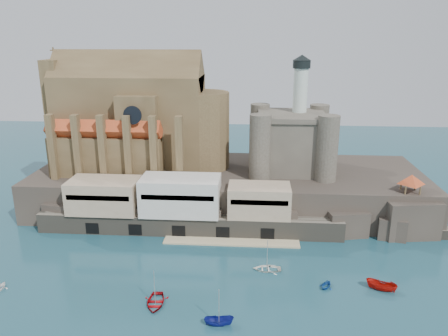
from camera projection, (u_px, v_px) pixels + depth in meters
name	position (u px, v px, depth m)	size (l,w,h in m)	color
ground	(215.00, 287.00, 79.70)	(300.00, 300.00, 0.00)	#173F4C
promontory	(228.00, 188.00, 115.78)	(100.00, 36.00, 10.00)	#29231F
quay	(180.00, 207.00, 100.60)	(70.00, 12.00, 13.05)	#5F594C
church	(138.00, 122.00, 114.72)	(47.00, 25.93, 30.51)	brown
castle_keep	(291.00, 139.00, 112.35)	(21.20, 21.20, 29.30)	#4A453A
rock_outcrop	(407.00, 217.00, 100.26)	(14.50, 10.50, 8.70)	#29231F
pavilion	(411.00, 180.00, 97.85)	(6.40, 6.40, 5.40)	brown
boat_0	(155.00, 304.00, 74.63)	(4.40, 1.28, 6.16)	#99060B
boat_2	(219.00, 325.00, 69.29)	(1.79, 1.84, 4.76)	navy
boat_4	(1.00, 289.00, 78.99)	(2.80, 1.71, 3.24)	white
boat_5	(381.00, 290.00, 78.71)	(2.05, 2.10, 5.45)	#AF1008
boat_6	(267.00, 270.00, 85.42)	(3.95, 1.15, 5.53)	white
boat_7	(326.00, 287.00, 79.57)	(2.88, 1.76, 3.34)	#144799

